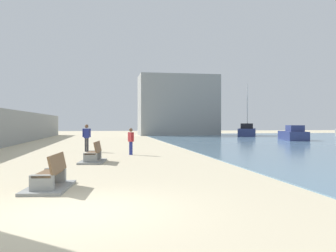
{
  "coord_description": "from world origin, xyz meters",
  "views": [
    {
      "loc": [
        0.59,
        -7.57,
        1.84
      ],
      "look_at": [
        3.73,
        10.76,
        1.69
      ],
      "focal_mm": 37.72,
      "sensor_mm": 36.0,
      "label": 1
    }
  ],
  "objects_px": {
    "person_walking": "(87,136)",
    "person_standing": "(131,140)",
    "boat_outer": "(293,134)",
    "boat_far_right": "(247,131)",
    "bench_near": "(50,181)",
    "bench_far": "(93,157)"
  },
  "relations": [
    {
      "from": "person_standing",
      "to": "boat_far_right",
      "type": "height_order",
      "value": "boat_far_right"
    },
    {
      "from": "bench_far",
      "to": "boat_outer",
      "type": "bearing_deg",
      "value": 41.71
    },
    {
      "from": "person_walking",
      "to": "boat_far_right",
      "type": "height_order",
      "value": "boat_far_right"
    },
    {
      "from": "bench_near",
      "to": "person_walking",
      "type": "relative_size",
      "value": 1.25
    },
    {
      "from": "boat_outer",
      "to": "bench_far",
      "type": "bearing_deg",
      "value": -138.29
    },
    {
      "from": "bench_far",
      "to": "boat_outer",
      "type": "distance_m",
      "value": 27.2
    },
    {
      "from": "person_standing",
      "to": "boat_outer",
      "type": "distance_m",
      "value": 23.37
    },
    {
      "from": "person_standing",
      "to": "boat_far_right",
      "type": "bearing_deg",
      "value": 56.18
    },
    {
      "from": "person_walking",
      "to": "person_standing",
      "type": "relative_size",
      "value": 1.13
    },
    {
      "from": "bench_near",
      "to": "boat_far_right",
      "type": "distance_m",
      "value": 43.49
    },
    {
      "from": "bench_near",
      "to": "bench_far",
      "type": "relative_size",
      "value": 0.99
    },
    {
      "from": "person_standing",
      "to": "boat_outer",
      "type": "height_order",
      "value": "boat_outer"
    },
    {
      "from": "boat_far_right",
      "to": "boat_outer",
      "type": "relative_size",
      "value": 1.34
    },
    {
      "from": "person_standing",
      "to": "boat_far_right",
      "type": "xyz_separation_m",
      "value": [
        18.49,
        27.6,
        -0.16
      ]
    },
    {
      "from": "bench_near",
      "to": "bench_far",
      "type": "distance_m",
      "value": 6.75
    },
    {
      "from": "boat_outer",
      "to": "boat_far_right",
      "type": "bearing_deg",
      "value": 89.2
    },
    {
      "from": "person_walking",
      "to": "bench_far",
      "type": "bearing_deg",
      "value": -83.92
    },
    {
      "from": "bench_near",
      "to": "person_standing",
      "type": "distance_m",
      "value": 10.68
    },
    {
      "from": "person_walking",
      "to": "boat_outer",
      "type": "distance_m",
      "value": 24.05
    },
    {
      "from": "person_walking",
      "to": "person_standing",
      "type": "bearing_deg",
      "value": -46.14
    },
    {
      "from": "boat_far_right",
      "to": "boat_outer",
      "type": "height_order",
      "value": "boat_far_right"
    },
    {
      "from": "bench_far",
      "to": "boat_far_right",
      "type": "bearing_deg",
      "value": 56.69
    }
  ]
}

